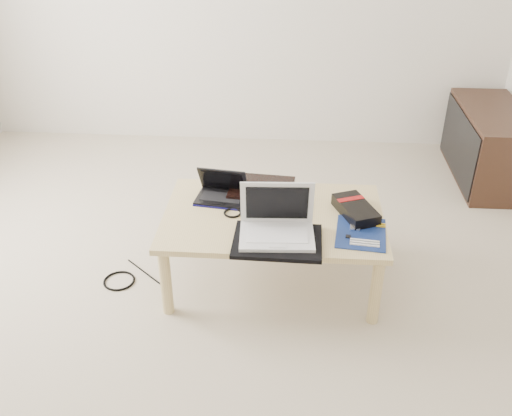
# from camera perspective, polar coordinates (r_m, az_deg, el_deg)

# --- Properties ---
(ground) EXTENTS (4.00, 4.00, 0.00)m
(ground) POSITION_cam_1_polar(r_m,az_deg,el_deg) (2.98, -5.23, -8.80)
(ground) COLOR beige
(ground) RESTS_ON ground
(coffee_table) EXTENTS (1.10, 0.70, 0.40)m
(coffee_table) POSITION_cam_1_polar(r_m,az_deg,el_deg) (2.88, 1.72, -1.51)
(coffee_table) COLOR tan
(coffee_table) RESTS_ON ground
(media_cabinet) EXTENTS (0.41, 0.90, 0.50)m
(media_cabinet) POSITION_cam_1_polar(r_m,az_deg,el_deg) (4.27, 22.16, 5.88)
(media_cabinet) COLOR #3C2218
(media_cabinet) RESTS_ON ground
(book) EXTENTS (0.36, 0.31, 0.03)m
(book) POSITION_cam_1_polar(r_m,az_deg,el_deg) (3.05, 0.58, 1.94)
(book) COLOR black
(book) RESTS_ON coffee_table
(netbook) EXTENTS (0.28, 0.22, 0.17)m
(netbook) POSITION_cam_1_polar(r_m,az_deg,el_deg) (2.98, -3.44, 1.57)
(netbook) COLOR black
(netbook) RESTS_ON coffee_table
(tablet) EXTENTS (0.27, 0.21, 0.01)m
(tablet) POSITION_cam_1_polar(r_m,az_deg,el_deg) (2.90, 1.54, 0.02)
(tablet) COLOR black
(tablet) RESTS_ON coffee_table
(remote) EXTENTS (0.08, 0.23, 0.02)m
(remote) POSITION_cam_1_polar(r_m,az_deg,el_deg) (2.90, 4.62, 0.02)
(remote) COLOR silver
(remote) RESTS_ON coffee_table
(neoprene_sleeve) EXTENTS (0.42, 0.31, 0.02)m
(neoprene_sleeve) POSITION_cam_1_polar(r_m,az_deg,el_deg) (2.64, 2.15, -3.35)
(neoprene_sleeve) COLOR black
(neoprene_sleeve) RESTS_ON coffee_table
(white_laptop) EXTENTS (0.35, 0.26, 0.25)m
(white_laptop) POSITION_cam_1_polar(r_m,az_deg,el_deg) (2.65, 2.11, -1.67)
(white_laptop) COLOR silver
(white_laptop) RESTS_ON neoprene_sleeve
(motherboard) EXTENTS (0.26, 0.31, 0.01)m
(motherboard) POSITION_cam_1_polar(r_m,az_deg,el_deg) (2.75, 10.48, -2.48)
(motherboard) COLOR #0C1C4C
(motherboard) RESTS_ON coffee_table
(gpu_box) EXTENTS (0.23, 0.31, 0.06)m
(gpu_box) POSITION_cam_1_polar(r_m,az_deg,el_deg) (2.88, 9.92, -0.17)
(gpu_box) COLOR black
(gpu_box) RESTS_ON coffee_table
(cable_coil) EXTENTS (0.09, 0.09, 0.01)m
(cable_coil) POSITION_cam_1_polar(r_m,az_deg,el_deg) (2.86, -2.36, -0.49)
(cable_coil) COLOR black
(cable_coil) RESTS_ON coffee_table
(floor_cable_coil) EXTENTS (0.22, 0.22, 0.01)m
(floor_cable_coil) POSITION_cam_1_polar(r_m,az_deg,el_deg) (3.14, -13.53, -7.09)
(floor_cable_coil) COLOR black
(floor_cable_coil) RESTS_ON ground
(floor_cable_trail) EXTENTS (0.26, 0.23, 0.01)m
(floor_cable_trail) POSITION_cam_1_polar(r_m,az_deg,el_deg) (3.17, -10.94, -6.42)
(floor_cable_trail) COLOR black
(floor_cable_trail) RESTS_ON ground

